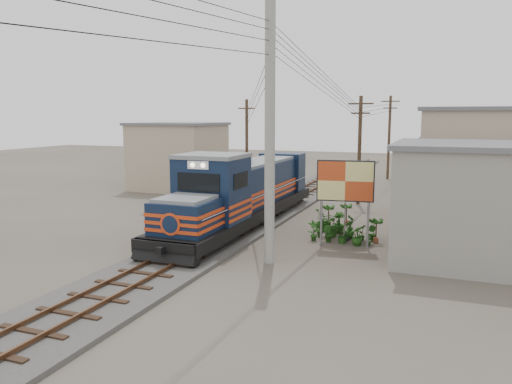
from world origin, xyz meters
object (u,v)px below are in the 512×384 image
at_px(vendor, 396,221).
at_px(market_umbrella, 346,190).
at_px(billboard, 345,183).
at_px(locomotive, 243,194).

bearing_deg(vendor, market_umbrella, 0.21).
bearing_deg(market_umbrella, billboard, -80.39).
distance_m(market_umbrella, vendor, 2.88).
distance_m(billboard, market_umbrella, 1.32).
distance_m(locomotive, market_umbrella, 5.69).
relative_size(billboard, vendor, 2.24).
xyz_separation_m(billboard, vendor, (1.99, 2.33, -1.99)).
bearing_deg(billboard, locomotive, 151.94).
xyz_separation_m(locomotive, market_umbrella, (5.56, -1.00, 0.63)).
xyz_separation_m(billboard, market_umbrella, (-0.20, 1.20, -0.50)).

